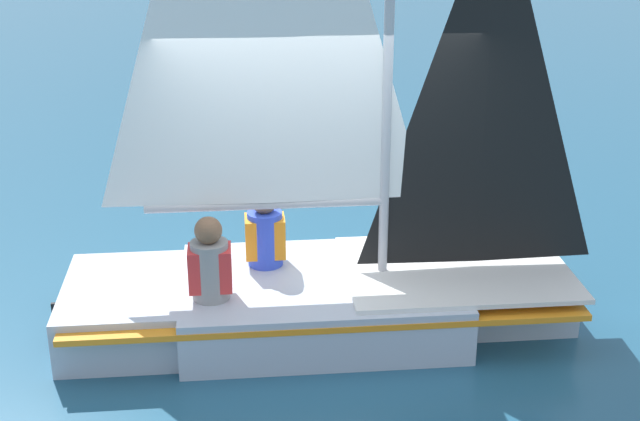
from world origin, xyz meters
name	(u,v)px	position (x,y,z in m)	size (l,w,h in m)	color
ground_plane	(320,325)	(0.00, 0.00, 0.00)	(260.00, 260.00, 0.00)	#235675
sailboat_main	(317,251)	(0.00, 0.03, 0.71)	(2.12, 4.42, 5.55)	#B2BCCC
sailor_helm	(265,248)	(0.23, 0.48, 0.62)	(0.34, 0.37, 1.16)	black
sailor_crew	(211,280)	(-0.42, 0.86, 0.62)	(0.34, 0.37, 1.16)	black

